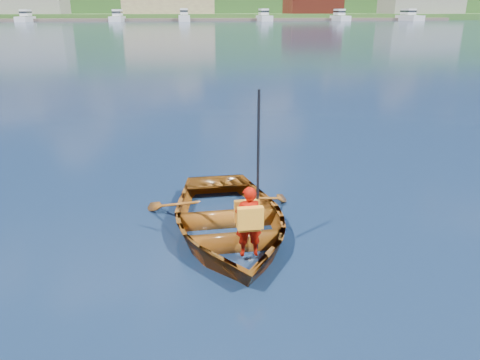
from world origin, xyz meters
name	(u,v)px	position (x,y,z in m)	size (l,w,h in m)	color
ground	(269,244)	(0.00, 0.00, 0.00)	(600.00, 600.00, 0.00)	#0C223E
rowboat	(228,220)	(-0.57, 0.45, 0.22)	(2.73, 3.70, 0.74)	brown
child_paddler	(249,219)	(-0.37, -0.44, 0.63)	(0.37, 0.35, 2.21)	#AB0F03
dock	(206,20)	(6.63, 148.00, 0.40)	(160.04, 6.51, 0.80)	brown
marina_yachts	(206,17)	(6.37, 143.35, 1.28)	(143.75, 13.19, 3.91)	silver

